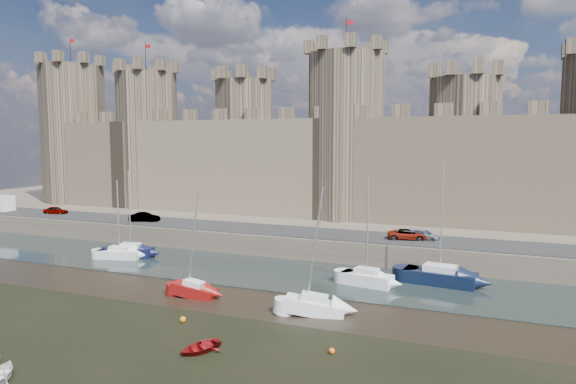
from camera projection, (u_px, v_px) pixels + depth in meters
name	position (u px, v px, depth m)	size (l,w,h in m)	color
ground	(92.00, 367.00, 30.71)	(160.00, 160.00, 0.00)	black
water_channel	(261.00, 272.00, 52.84)	(160.00, 12.00, 0.08)	black
quay	(352.00, 214.00, 85.91)	(160.00, 60.00, 2.50)	#4C443A
road	(296.00, 232.00, 61.81)	(160.00, 7.00, 0.10)	black
castle	(327.00, 153.00, 74.03)	(108.50, 11.00, 29.00)	#42382B
car_0	(56.00, 210.00, 76.34)	(1.41, 3.50, 1.19)	gray
car_1	(144.00, 217.00, 69.22)	(1.39, 4.00, 1.32)	gray
car_2	(424.00, 235.00, 56.81)	(1.58, 3.89, 1.13)	gray
car_3	(407.00, 235.00, 56.77)	(1.99, 4.32, 1.20)	gray
sailboat_0	(119.00, 253.00, 58.50)	(5.11, 3.00, 8.97)	silver
sailboat_1	(131.00, 251.00, 59.20)	(5.34, 3.10, 10.06)	black
sailboat_2	(367.00, 277.00, 47.65)	(5.00, 2.62, 10.27)	white
sailboat_3	(440.00, 276.00, 48.08)	(6.79, 3.31, 11.45)	black
sailboat_4	(194.00, 289.00, 44.38)	(3.96, 1.70, 9.08)	maroon
sailboat_5	(315.00, 305.00, 39.93)	(4.97, 2.87, 10.08)	white
dinghy_4	(200.00, 348.00, 32.83)	(2.03, 0.59, 2.84)	maroon
buoy_1	(183.00, 320.00, 38.16)	(0.48, 0.48, 0.48)	orange
buoy_3	(332.00, 351.00, 32.57)	(0.41, 0.41, 0.41)	#FF560B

